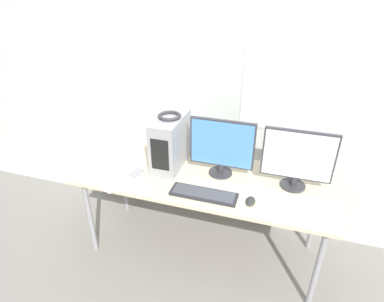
{
  "coord_description": "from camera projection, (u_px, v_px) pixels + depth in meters",
  "views": [
    {
      "loc": [
        0.53,
        -1.6,
        2.1
      ],
      "look_at": [
        -0.09,
        0.37,
        0.95
      ],
      "focal_mm": 30.0,
      "sensor_mm": 36.0,
      "label": 1
    }
  ],
  "objects": [
    {
      "name": "ground_plane",
      "position": [
        189.0,
        282.0,
        2.49
      ],
      "size": [
        14.0,
        14.0,
        0.0
      ],
      "primitive_type": "plane",
      "color": "gray"
    },
    {
      "name": "cell_phone",
      "position": [
        136.0,
        173.0,
        2.47
      ],
      "size": [
        0.09,
        0.13,
        0.01
      ],
      "rotation": [
        0.0,
        0.0,
        -0.17
      ],
      "color": "#99999E",
      "rests_on": "desk"
    },
    {
      "name": "wall_back",
      "position": [
        222.0,
        80.0,
        2.56
      ],
      "size": [
        8.0,
        0.07,
        2.7
      ],
      "color": "silver",
      "rests_on": "ground_plane"
    },
    {
      "name": "paper_sheet_left",
      "position": [
        115.0,
        179.0,
        2.4
      ],
      "size": [
        0.29,
        0.35,
        0.0
      ],
      "rotation": [
        0.0,
        0.0,
        -0.32
      ],
      "color": "white",
      "rests_on": "desk"
    },
    {
      "name": "pc_tower",
      "position": [
        170.0,
        142.0,
        2.49
      ],
      "size": [
        0.2,
        0.43,
        0.41
      ],
      "color": "#9E9EA3",
      "rests_on": "desk"
    },
    {
      "name": "headphones",
      "position": [
        170.0,
        116.0,
        2.39
      ],
      "size": [
        0.18,
        0.18,
        0.03
      ],
      "color": "#333338",
      "rests_on": "pc_tower"
    },
    {
      "name": "keyboard",
      "position": [
        204.0,
        194.0,
        2.22
      ],
      "size": [
        0.47,
        0.14,
        0.02
      ],
      "color": "#28282D",
      "rests_on": "desk"
    },
    {
      "name": "monitor_right_near",
      "position": [
        298.0,
        158.0,
        2.21
      ],
      "size": [
        0.49,
        0.18,
        0.44
      ],
      "color": "#333338",
      "rests_on": "desk"
    },
    {
      "name": "monitor_main",
      "position": [
        222.0,
        147.0,
        2.36
      ],
      "size": [
        0.48,
        0.18,
        0.45
      ],
      "color": "#333338",
      "rests_on": "desk"
    },
    {
      "name": "mouse",
      "position": [
        251.0,
        201.0,
        2.15
      ],
      "size": [
        0.06,
        0.1,
        0.03
      ],
      "color": "#2D2D2D",
      "rests_on": "desk"
    },
    {
      "name": "desk",
      "position": [
        204.0,
        182.0,
        2.46
      ],
      "size": [
        1.91,
        0.74,
        0.75
      ],
      "color": "beige",
      "rests_on": "ground_plane"
    }
  ]
}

